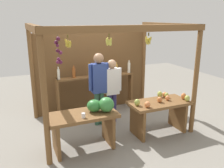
# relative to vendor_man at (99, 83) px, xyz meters

# --- Properties ---
(ground_plane) EXTENTS (12.00, 12.00, 0.00)m
(ground_plane) POSITION_rel_vendor_man_xyz_m (0.20, -0.08, -1.02)
(ground_plane) COLOR gray
(ground_plane) RESTS_ON ground
(market_stall) EXTENTS (3.19, 2.24, 2.31)m
(market_stall) POSITION_rel_vendor_man_xyz_m (0.19, 0.41, 0.34)
(market_stall) COLOR brown
(market_stall) RESTS_ON ground
(fruit_counter_left) EXTENTS (1.29, 0.64, 1.00)m
(fruit_counter_left) POSITION_rel_vendor_man_xyz_m (-0.54, -0.89, -0.41)
(fruit_counter_left) COLOR brown
(fruit_counter_left) RESTS_ON ground
(fruit_counter_right) EXTENTS (1.29, 0.64, 0.85)m
(fruit_counter_right) POSITION_rel_vendor_man_xyz_m (1.05, -0.88, -0.48)
(fruit_counter_right) COLOR brown
(fruit_counter_right) RESTS_ON ground
(bottle_shelf_unit) EXTENTS (2.05, 0.22, 1.34)m
(bottle_shelf_unit) POSITION_rel_vendor_man_xyz_m (0.19, 0.72, -0.22)
(bottle_shelf_unit) COLOR brown
(bottle_shelf_unit) RESTS_ON ground
(vendor_man) EXTENTS (0.48, 0.23, 1.69)m
(vendor_man) POSITION_rel_vendor_man_xyz_m (0.00, 0.00, 0.00)
(vendor_man) COLOR #305C46
(vendor_man) RESTS_ON ground
(vendor_woman) EXTENTS (0.48, 0.21, 1.52)m
(vendor_woman) POSITION_rel_vendor_man_xyz_m (0.32, 0.00, -0.11)
(vendor_woman) COLOR navy
(vendor_woman) RESTS_ON ground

